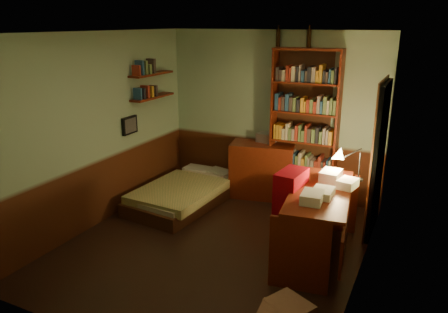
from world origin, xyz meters
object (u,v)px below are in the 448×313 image
at_px(desk, 318,224).
at_px(office_chair, 305,219).
at_px(bed, 185,187).
at_px(mini_stereo, 266,138).
at_px(bookshelf, 304,128).
at_px(desk_lamp, 360,159).
at_px(dresser, 262,170).

xyz_separation_m(desk, office_chair, (-0.16, -0.02, 0.03)).
distance_m(bed, mini_stereo, 1.50).
bearing_deg(bookshelf, office_chair, -74.49).
relative_size(mini_stereo, desk_lamp, 0.49).
height_order(desk, office_chair, office_chair).
relative_size(desk, office_chair, 1.74).
bearing_deg(mini_stereo, office_chair, -42.49).
height_order(bed, dresser, dresser).
bearing_deg(desk_lamp, desk, -141.58).
xyz_separation_m(mini_stereo, desk, (1.28, -1.61, -0.52)).
xyz_separation_m(dresser, desk, (1.29, -1.49, -0.01)).
bearing_deg(mini_stereo, desk, -38.56).
relative_size(desk_lamp, office_chair, 0.61).
bearing_deg(mini_stereo, desk_lamp, -21.05).
relative_size(mini_stereo, office_chair, 0.30).
height_order(bed, bookshelf, bookshelf).
bearing_deg(mini_stereo, dresser, -81.59).
xyz_separation_m(dresser, office_chair, (1.14, -1.51, 0.02)).
bearing_deg(office_chair, desk, 14.36).
bearing_deg(desk_lamp, office_chair, -150.92).
height_order(mini_stereo, bookshelf, bookshelf).
xyz_separation_m(bed, bookshelf, (1.59, 0.88, 0.90)).
bearing_deg(office_chair, bed, 166.93).
height_order(dresser, mini_stereo, mini_stereo).
bearing_deg(desk_lamp, bookshelf, 114.09).
bearing_deg(dresser, bookshelf, -3.71).
xyz_separation_m(desk_lamp, office_chair, (-0.49, -0.55, -0.67)).
distance_m(dresser, desk_lamp, 2.01).
distance_m(bed, desk, 2.36).
bearing_deg(desk_lamp, bed, 156.92).
relative_size(bookshelf, office_chair, 2.57).
distance_m(bookshelf, desk_lamp, 1.44).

